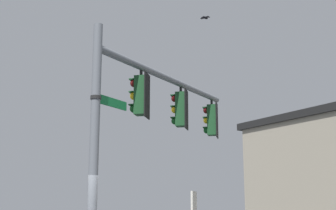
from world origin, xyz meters
TOP-DOWN VIEW (x-y plane):
  - signal_pole at (0.00, 0.00)m, footprint 0.22×0.22m
  - mast_arm at (3.06, -1.11)m, footprint 6.18×2.41m
  - traffic_light_nearest_pole at (1.70, -0.60)m, footprint 0.54×0.49m
  - traffic_light_mid_inner at (3.71, -1.33)m, footprint 0.54×0.49m
  - traffic_light_mid_outer at (5.72, -2.06)m, footprint 0.54×0.49m
  - street_name_sign at (0.35, -0.13)m, footprint 1.23×0.54m
  - bird_flying at (7.06, -1.75)m, footprint 0.31×0.41m

SIDE VIEW (x-z plane):
  - signal_pole at x=0.00m, z-range 0.00..6.09m
  - street_name_sign at x=0.35m, z-range 4.17..4.39m
  - traffic_light_nearest_pole at x=1.70m, z-range 4.05..5.36m
  - traffic_light_mid_inner at x=3.71m, z-range 4.05..5.36m
  - traffic_light_mid_outer at x=5.72m, z-range 4.05..5.36m
  - mast_arm at x=3.06m, z-range 5.40..5.60m
  - bird_flying at x=7.06m, z-range 9.00..9.11m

